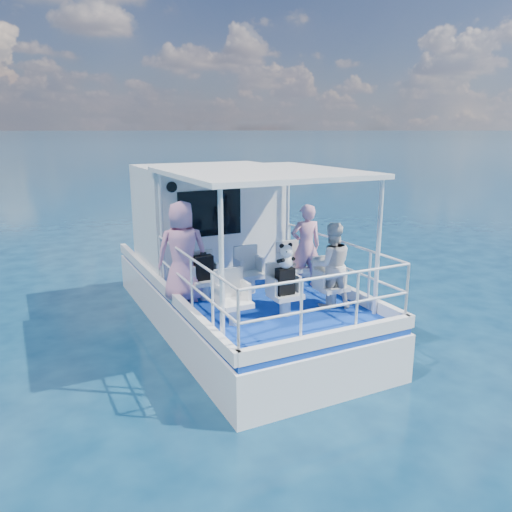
{
  "coord_description": "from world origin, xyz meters",
  "views": [
    {
      "loc": [
        -3.83,
        -7.75,
        3.86
      ],
      "look_at": [
        -0.18,
        -0.4,
        1.76
      ],
      "focal_mm": 35.0,
      "sensor_mm": 36.0,
      "label": 1
    }
  ],
  "objects_px": {
    "passenger_port_fwd": "(183,252)",
    "panda": "(286,256)",
    "backpack_center": "(285,281)",
    "passenger_stbd_aft": "(331,265)"
  },
  "relations": [
    {
      "from": "passenger_stbd_aft",
      "to": "backpack_center",
      "type": "distance_m",
      "value": 0.95
    },
    {
      "from": "passenger_stbd_aft",
      "to": "passenger_port_fwd",
      "type": "bearing_deg",
      "value": -12.96
    },
    {
      "from": "passenger_stbd_aft",
      "to": "panda",
      "type": "distance_m",
      "value": 0.97
    },
    {
      "from": "backpack_center",
      "to": "panda",
      "type": "relative_size",
      "value": 1.08
    },
    {
      "from": "passenger_stbd_aft",
      "to": "backpack_center",
      "type": "xyz_separation_m",
      "value": [
        -0.93,
        -0.07,
        -0.13
      ]
    },
    {
      "from": "passenger_port_fwd",
      "to": "panda",
      "type": "xyz_separation_m",
      "value": [
        1.22,
        -1.46,
        0.12
      ]
    },
    {
      "from": "backpack_center",
      "to": "passenger_port_fwd",
      "type": "bearing_deg",
      "value": 129.61
    },
    {
      "from": "passenger_port_fwd",
      "to": "panda",
      "type": "distance_m",
      "value": 1.91
    },
    {
      "from": "passenger_stbd_aft",
      "to": "backpack_center",
      "type": "relative_size",
      "value": 3.37
    },
    {
      "from": "passenger_stbd_aft",
      "to": "panda",
      "type": "xyz_separation_m",
      "value": [
        -0.92,
        -0.07,
        0.28
      ]
    }
  ]
}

